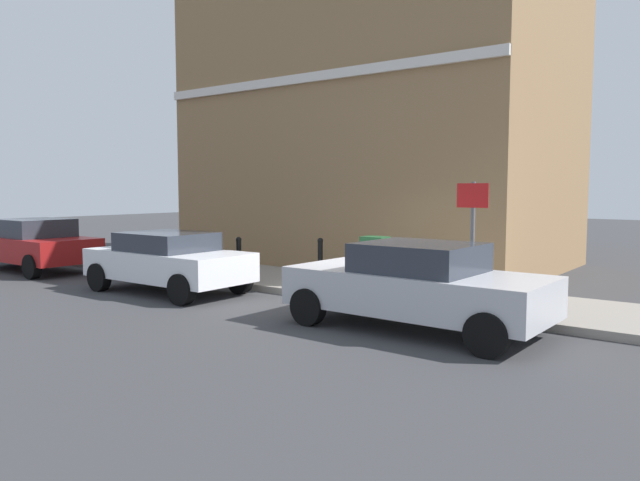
# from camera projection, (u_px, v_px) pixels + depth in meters

# --- Properties ---
(ground) EXTENTS (80.00, 80.00, 0.00)m
(ground) POSITION_uv_depth(u_px,v_px,m) (343.00, 309.00, 11.66)
(ground) COLOR #38383A
(sidewalk) EXTENTS (2.75, 30.00, 0.15)m
(sidewalk) POSITION_uv_depth(u_px,v_px,m) (204.00, 270.00, 16.71)
(sidewalk) COLOR gray
(sidewalk) RESTS_ON ground
(corner_building) EXTENTS (7.04, 10.65, 8.99)m
(corner_building) POSITION_uv_depth(u_px,v_px,m) (379.00, 118.00, 18.56)
(corner_building) COLOR olive
(corner_building) RESTS_ON ground
(car_silver) EXTENTS (2.03, 4.32, 1.44)m
(car_silver) POSITION_uv_depth(u_px,v_px,m) (417.00, 285.00, 9.92)
(car_silver) COLOR #B7B7BC
(car_silver) RESTS_ON ground
(car_white) EXTENTS (1.91, 3.93, 1.35)m
(car_white) POSITION_uv_depth(u_px,v_px,m) (168.00, 260.00, 13.48)
(car_white) COLOR silver
(car_white) RESTS_ON ground
(car_red) EXTENTS (1.99, 4.21, 1.47)m
(car_red) POSITION_uv_depth(u_px,v_px,m) (34.00, 244.00, 17.06)
(car_red) COLOR maroon
(car_red) RESTS_ON ground
(utility_cabinet) EXTENTS (0.46, 0.61, 1.15)m
(utility_cabinet) POSITION_uv_depth(u_px,v_px,m) (375.00, 265.00, 12.97)
(utility_cabinet) COLOR #1E4C28
(utility_cabinet) RESTS_ON sidewalk
(bollard_near_cabinet) EXTENTS (0.14, 0.14, 1.04)m
(bollard_near_cabinet) POSITION_uv_depth(u_px,v_px,m) (320.00, 259.00, 13.98)
(bollard_near_cabinet) COLOR black
(bollard_near_cabinet) RESTS_ON sidewalk
(bollard_far_kerb) EXTENTS (0.14, 0.14, 1.04)m
(bollard_far_kerb) POSITION_uv_depth(u_px,v_px,m) (239.00, 257.00, 14.26)
(bollard_far_kerb) COLOR black
(bollard_far_kerb) RESTS_ON sidewalk
(street_sign) EXTENTS (0.08, 0.60, 2.30)m
(street_sign) POSITION_uv_depth(u_px,v_px,m) (472.00, 225.00, 10.92)
(street_sign) COLOR #59595B
(street_sign) RESTS_ON sidewalk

